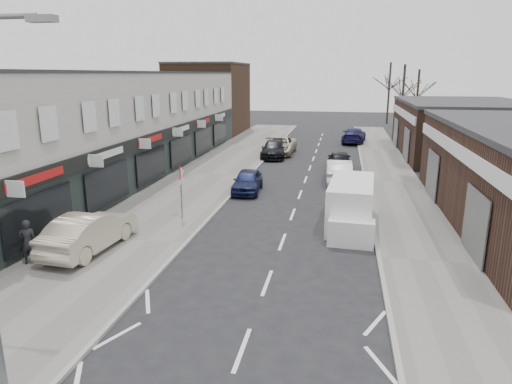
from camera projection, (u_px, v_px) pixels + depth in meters
The scene contains 18 objects.
pavement_left at pixel (210, 175), 32.08m from camera, with size 5.50×64.00×0.12m, color slate.
pavement_right at pixel (393, 182), 29.83m from camera, with size 3.50×64.00×0.12m, color slate.
shop_terrace_left at pixel (99, 127), 30.05m from camera, with size 8.00×41.00×7.10m, color beige.
brick_block_far at pixel (209, 99), 54.18m from camera, with size 8.00×10.00×8.00m, color #432B1C.
right_unit_far at pixel (462, 130), 39.47m from camera, with size 10.00×16.00×4.50m, color #3A261A.
tree_far_a at pixel (400, 134), 53.98m from camera, with size 3.60×3.60×8.00m, color #382D26, non-canonical shape.
tree_far_b at pixel (414, 129), 59.24m from camera, with size 3.60×3.60×7.50m, color #382D26, non-canonical shape.
tree_far_c at pixel (387, 124), 65.48m from camera, with size 3.60×3.60×8.50m, color #382D26, non-canonical shape.
warning_sign at pixel (181, 177), 21.75m from camera, with size 0.12×0.80×2.70m.
white_van at pixel (351, 206), 21.19m from camera, with size 2.24×5.63×2.15m.
sedan_on_pavement at pixel (90, 231), 18.09m from camera, with size 1.64×4.71×1.55m, color #C3B39C.
pedestrian at pixel (28, 242), 16.75m from camera, with size 0.62×0.41×1.71m, color black.
parked_car_left_a at pixel (247, 181), 27.56m from camera, with size 1.59×3.95×1.34m, color #141A3F.
parked_car_left_b at pixel (274, 149), 38.88m from camera, with size 1.99×4.90×1.42m, color black.
parked_car_left_c at pixel (280, 145), 40.61m from camera, with size 2.52×5.48×1.52m, color #BCB396.
parked_car_right_a at pixel (339, 171), 29.99m from camera, with size 1.59×4.56×1.50m, color silver.
parked_car_right_b at pixel (340, 160), 34.08m from camera, with size 1.68×4.17×1.42m, color black.
parked_car_right_c at pixel (354, 135), 47.10m from camera, with size 2.19×5.40×1.57m, color #16143E.
Camera 1 is at (2.30, -8.20, 6.97)m, focal length 32.00 mm.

